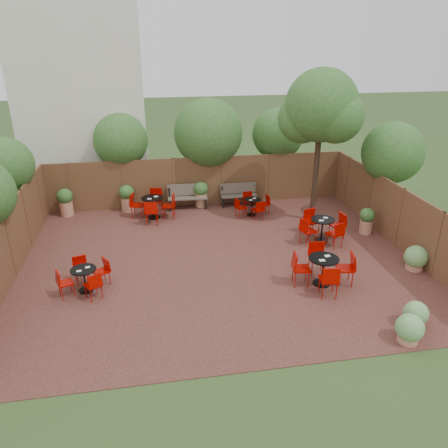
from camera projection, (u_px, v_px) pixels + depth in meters
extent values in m
plane|color=#354F23|center=(218.00, 260.00, 13.61)|extent=(80.00, 80.00, 0.00)
cube|color=#3B1D18|center=(218.00, 260.00, 13.61)|extent=(12.00, 10.00, 0.02)
cube|color=#533A1F|center=(199.00, 181.00, 17.73)|extent=(12.00, 0.08, 2.00)
cube|color=#533A1F|center=(9.00, 246.00, 12.27)|extent=(0.08, 10.00, 2.00)
cube|color=#533A1F|center=(400.00, 218.00, 14.15)|extent=(0.08, 10.00, 2.00)
cube|color=beige|center=(84.00, 98.00, 18.55)|extent=(5.00, 4.00, 8.00)
sphere|color=#29591C|center=(5.00, 165.00, 14.27)|extent=(1.83, 1.83, 1.83)
sphere|color=#29591C|center=(121.00, 140.00, 17.24)|extent=(2.14, 2.14, 2.14)
sphere|color=#29591C|center=(208.00, 133.00, 17.62)|extent=(2.79, 2.79, 2.79)
sphere|color=#29591C|center=(278.00, 134.00, 18.35)|extent=(2.18, 2.18, 2.18)
sphere|color=#29591C|center=(393.00, 153.00, 15.40)|extent=(2.18, 2.18, 2.18)
cylinder|color=black|center=(317.00, 162.00, 15.68)|extent=(0.24, 0.24, 4.47)
sphere|color=#29591C|center=(322.00, 105.00, 14.88)|extent=(2.52, 2.52, 2.52)
sphere|color=#29591C|center=(303.00, 118.00, 15.36)|extent=(1.76, 1.76, 1.76)
sphere|color=#29591C|center=(336.00, 116.00, 14.70)|extent=(1.84, 1.84, 1.84)
cube|color=brown|center=(188.00, 198.00, 17.46)|extent=(1.60, 0.55, 0.05)
cube|color=brown|center=(187.00, 190.00, 17.53)|extent=(1.58, 0.20, 0.48)
cube|color=black|center=(170.00, 205.00, 17.44)|extent=(0.09, 0.48, 0.42)
cube|color=black|center=(205.00, 202.00, 17.66)|extent=(0.09, 0.48, 0.42)
cube|color=brown|center=(239.00, 196.00, 17.80)|extent=(1.47, 0.46, 0.05)
cube|color=brown|center=(238.00, 188.00, 17.87)|extent=(1.47, 0.13, 0.44)
cube|color=black|center=(223.00, 202.00, 17.78)|extent=(0.06, 0.44, 0.39)
cube|color=black|center=(254.00, 200.00, 17.99)|extent=(0.06, 0.44, 0.39)
cylinder|color=black|center=(321.00, 283.00, 12.26)|extent=(0.49, 0.49, 0.03)
cylinder|color=black|center=(323.00, 271.00, 12.11)|extent=(0.06, 0.06, 0.77)
cylinder|color=black|center=(324.00, 259.00, 11.95)|extent=(0.84, 0.84, 0.03)
cube|color=white|center=(327.00, 256.00, 12.04)|extent=(0.17, 0.13, 0.02)
cube|color=white|center=(322.00, 260.00, 11.80)|extent=(0.17, 0.13, 0.02)
cylinder|color=black|center=(86.00, 290.00, 11.94)|extent=(0.40, 0.40, 0.03)
cylinder|color=black|center=(85.00, 280.00, 11.81)|extent=(0.05, 0.05, 0.63)
cylinder|color=black|center=(83.00, 269.00, 11.68)|extent=(0.69, 0.69, 0.03)
cube|color=white|center=(88.00, 267.00, 11.76)|extent=(0.15, 0.14, 0.01)
cube|color=white|center=(79.00, 271.00, 11.56)|extent=(0.15, 0.14, 0.01)
cylinder|color=black|center=(154.00, 217.00, 16.73)|extent=(0.48, 0.48, 0.03)
cylinder|color=black|center=(153.00, 208.00, 16.58)|extent=(0.05, 0.05, 0.77)
cylinder|color=black|center=(152.00, 198.00, 16.42)|extent=(0.83, 0.83, 0.03)
cube|color=white|center=(156.00, 196.00, 16.51)|extent=(0.18, 0.14, 0.02)
cube|color=white|center=(149.00, 199.00, 16.27)|extent=(0.18, 0.14, 0.02)
cylinder|color=black|center=(321.00, 240.00, 14.88)|extent=(0.47, 0.47, 0.03)
cylinder|color=black|center=(322.00, 230.00, 14.73)|extent=(0.05, 0.05, 0.74)
cylinder|color=black|center=(323.00, 220.00, 14.58)|extent=(0.80, 0.80, 0.03)
cube|color=white|center=(326.00, 218.00, 14.66)|extent=(0.17, 0.15, 0.02)
cube|color=white|center=(321.00, 221.00, 14.43)|extent=(0.17, 0.15, 0.02)
cylinder|color=black|center=(252.00, 215.00, 16.99)|extent=(0.39, 0.39, 0.03)
cylinder|color=black|center=(252.00, 207.00, 16.86)|extent=(0.04, 0.04, 0.62)
cylinder|color=black|center=(252.00, 199.00, 16.74)|extent=(0.67, 0.67, 0.03)
cube|color=white|center=(254.00, 198.00, 16.81)|extent=(0.13, 0.10, 0.01)
cube|color=white|center=(251.00, 200.00, 16.62)|extent=(0.13, 0.10, 0.01)
cylinder|color=#AF7657|center=(128.00, 204.00, 17.28)|extent=(0.49, 0.49, 0.56)
sphere|color=#29591C|center=(127.00, 192.00, 17.09)|extent=(0.59, 0.59, 0.59)
cylinder|color=#AF7657|center=(201.00, 200.00, 17.75)|extent=(0.47, 0.47, 0.54)
sphere|color=#29591C|center=(201.00, 189.00, 17.56)|extent=(0.57, 0.57, 0.57)
cylinder|color=#AF7657|center=(67.00, 209.00, 16.84)|extent=(0.50, 0.50, 0.57)
sphere|color=#29591C|center=(65.00, 196.00, 16.64)|extent=(0.60, 0.60, 0.60)
cylinder|color=#AF7657|center=(366.00, 227.00, 15.34)|extent=(0.43, 0.43, 0.49)
sphere|color=#29591C|center=(367.00, 215.00, 15.16)|extent=(0.52, 0.52, 0.52)
cylinder|color=#AF7657|center=(414.00, 322.00, 10.48)|extent=(0.43, 0.43, 0.20)
sphere|color=#60974E|center=(416.00, 313.00, 10.38)|extent=(0.59, 0.59, 0.59)
cylinder|color=#AF7657|center=(408.00, 337.00, 9.93)|extent=(0.47, 0.47, 0.21)
sphere|color=#60974E|center=(410.00, 328.00, 9.82)|extent=(0.64, 0.64, 0.64)
cylinder|color=#AF7657|center=(414.00, 265.00, 13.02)|extent=(0.50, 0.50, 0.23)
sphere|color=#60974E|center=(416.00, 257.00, 12.91)|extent=(0.69, 0.69, 0.69)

